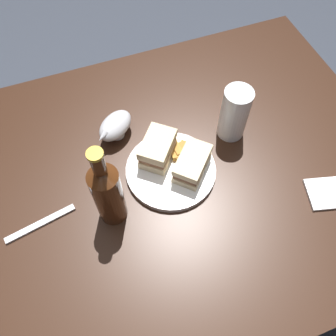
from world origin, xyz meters
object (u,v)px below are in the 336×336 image
napkin (328,193)px  plate (171,170)px  sandwich_half_right (156,149)px  fork (41,224)px  cider_bottle (107,192)px  gravy_boat (115,126)px  sandwich_half_left (192,164)px  pint_glass (234,116)px

napkin → plate: bearing=-29.8°
sandwich_half_right → fork: (0.33, 0.08, -0.05)m
cider_bottle → sandwich_half_right: bearing=-144.1°
fork → sandwich_half_right: bearing=-177.1°
gravy_boat → fork: gravy_boat is taller
sandwich_half_right → gravy_boat: sandwich_half_right is taller
sandwich_half_left → sandwich_half_right: sandwich_half_right is taller
plate → napkin: 0.42m
sandwich_half_left → sandwich_half_right: size_ratio=1.01×
sandwich_half_left → cider_bottle: 0.24m
cider_bottle → napkin: bearing=164.9°
sandwich_half_right → cider_bottle: (0.15, 0.11, 0.06)m
sandwich_half_left → fork: size_ratio=0.73×
sandwich_half_right → plate: bearing=114.9°
cider_bottle → fork: cider_bottle is taller
sandwich_half_left → gravy_boat: sandwich_half_left is taller
plate → cider_bottle: cider_bottle is taller
plate → pint_glass: pint_glass is taller
pint_glass → napkin: (-0.15, 0.27, -0.07)m
gravy_boat → napkin: bearing=141.0°
pint_glass → gravy_boat: pint_glass is taller
sandwich_half_left → napkin: 0.36m
napkin → fork: napkin is taller
sandwich_half_right → fork: size_ratio=0.73×
sandwich_half_left → pint_glass: pint_glass is taller
pint_glass → napkin: size_ratio=1.48×
gravy_boat → napkin: (-0.46, 0.38, -0.04)m
sandwich_half_left → fork: (0.41, 0.01, -0.04)m
pint_glass → sandwich_half_left: bearing=29.0°
plate → fork: plate is taller
cider_bottle → gravy_boat: bearing=-107.9°
gravy_boat → fork: (0.25, 0.20, -0.04)m
sandwich_half_left → gravy_boat: (0.15, -0.19, -0.00)m
pint_glass → cider_bottle: 0.41m
cider_bottle → napkin: cider_bottle is taller
plate → pint_glass: size_ratio=1.48×
sandwich_half_left → plate: bearing=-22.8°
sandwich_half_left → fork: 0.41m
pint_glass → gravy_boat: (0.31, -0.10, -0.03)m
plate → gravy_boat: size_ratio=1.80×
pint_glass → fork: 0.58m
gravy_boat → sandwich_half_left: bearing=128.9°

